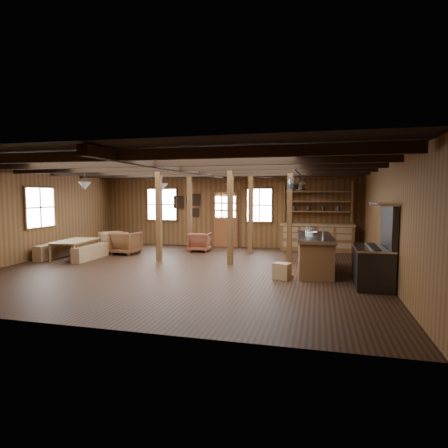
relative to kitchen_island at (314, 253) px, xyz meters
The scene contains 22 objects.
room 3.53m from the kitchen_island, 169.93° to the right, with size 10.04×9.04×2.84m.
ceiling_joists 4.04m from the kitchen_island, behind, with size 9.80×8.82×0.18m.
timber_posts 3.33m from the kitchen_island, 152.42° to the left, with size 3.95×2.35×2.80m.
back_door 5.13m from the kitchen_island, 131.09° to the left, with size 1.02×0.08×2.15m.
window_back_left 7.19m from the kitchen_island, 147.05° to the left, with size 1.32×0.06×1.32m.
window_back_right 4.52m from the kitchen_island, 118.07° to the left, with size 1.02×0.06×1.32m.
window_left 8.40m from the kitchen_island, behind, with size 0.14×1.24×1.32m.
notice_boards 6.31m from the kitchen_island, 141.54° to the left, with size 1.08×0.03×0.90m.
back_counter 3.61m from the kitchen_island, 89.36° to the left, with size 2.55×0.60×2.45m.
pendant_lamps 5.90m from the kitchen_island, behind, with size 1.86×2.36×0.66m.
pot_rack 1.89m from the kitchen_island, 136.04° to the right, with size 0.37×3.00×0.45m.
kitchen_island is the anchor object (origin of this frame).
step_stool 1.37m from the kitchen_island, 123.35° to the right, with size 0.43×0.31×0.38m, color #9A6F46.
commercial_range 1.86m from the kitchen_island, 45.85° to the right, with size 0.78×1.48×1.83m.
dining_table 7.26m from the kitchen_island, behind, with size 1.63×0.91×0.57m, color olive.
bench_wall 8.02m from the kitchen_island, behind, with size 0.32×1.68×0.46m, color #9A6F46.
bench_aisle 6.75m from the kitchen_island, behind, with size 0.29×1.57×0.43m, color #9A6F46.
armchair_a 6.32m from the kitchen_island, 167.90° to the left, with size 0.82×0.84×0.77m, color #59351A.
armchair_b 4.69m from the kitchen_island, 147.59° to the left, with size 0.71×0.73×0.67m, color brown.
armchair_c 7.02m from the kitchen_island, 166.56° to the left, with size 0.77×0.79×0.72m, color olive.
counter_pot 0.91m from the kitchen_island, 99.67° to the left, with size 0.28×0.28×0.17m, color silver.
bowl 0.60m from the kitchen_island, 102.27° to the left, with size 0.27×0.27×0.07m, color silver.
Camera 1 is at (3.44, -9.35, 2.02)m, focal length 30.00 mm.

